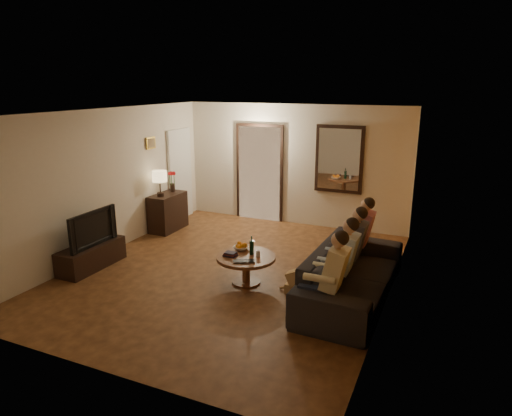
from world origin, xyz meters
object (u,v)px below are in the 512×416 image
at_px(dog, 302,277).
at_px(wine_bottle, 252,245).
at_px(sofa, 352,274).
at_px(coffee_table, 246,269).
at_px(table_lamp, 160,183).
at_px(laptop, 244,262).
at_px(bowl, 242,248).
at_px(dresser, 168,212).
at_px(tv_stand, 92,256).
at_px(person_c, 351,251).
at_px(person_a, 330,283).
at_px(person_d, 359,239).
at_px(tv, 89,228).
at_px(person_b, 341,266).

distance_m(dog, wine_bottle, 0.94).
bearing_deg(sofa, coffee_table, 97.39).
relative_size(table_lamp, sofa, 0.21).
relative_size(sofa, coffee_table, 2.82).
relative_size(wine_bottle, laptop, 0.94).
relative_size(dog, bowl, 2.16).
relative_size(dresser, sofa, 0.34).
height_order(sofa, laptop, sofa).
xyz_separation_m(tv_stand, bowl, (2.47, 0.71, 0.28)).
bearing_deg(coffee_table, dog, -1.25).
bearing_deg(table_lamp, laptop, -33.55).
bearing_deg(sofa, table_lamp, 73.86).
distance_m(dresser, person_c, 4.37).
xyz_separation_m(dresser, tv_stand, (0.00, -2.26, -0.19)).
bearing_deg(dog, dresser, 155.02).
distance_m(person_a, laptop, 1.49).
bearing_deg(person_d, dog, -118.70).
relative_size(table_lamp, laptop, 1.64).
xyz_separation_m(dresser, person_c, (4.17, -1.31, 0.21)).
distance_m(table_lamp, person_a, 4.78).
height_order(dresser, tv_stand, dresser).
bearing_deg(wine_bottle, person_a, -30.05).
distance_m(table_lamp, coffee_table, 3.18).
height_order(tv_stand, sofa, sofa).
relative_size(person_a, person_d, 1.00).
distance_m(person_d, dog, 1.27).
distance_m(tv, bowl, 2.58).
xyz_separation_m(sofa, coffee_table, (-1.61, -0.15, -0.15)).
height_order(coffee_table, wine_bottle, wine_bottle).
distance_m(tv, person_a, 4.18).
distance_m(sofa, wine_bottle, 1.58).
bearing_deg(dresser, person_c, -17.48).
height_order(table_lamp, tv_stand, table_lamp).
bearing_deg(bowl, dog, -12.27).
height_order(tv, person_b, person_b).
bearing_deg(dog, coffee_table, -179.70).
bearing_deg(tv_stand, wine_bottle, 12.33).
relative_size(tv, bowl, 3.99).
bearing_deg(person_d, laptop, -136.62).
distance_m(person_c, wine_bottle, 1.50).
relative_size(tv, person_d, 0.86).
relative_size(person_c, bowl, 4.63).
xyz_separation_m(person_b, dog, (-0.59, 0.13, -0.32)).
relative_size(tv_stand, dog, 2.17).
distance_m(sofa, bowl, 1.80).
bearing_deg(laptop, tv, 157.64).
xyz_separation_m(dresser, coffee_table, (2.65, -1.77, -0.16)).
distance_m(person_c, coffee_table, 1.62).
bearing_deg(dog, person_d, 62.86).
relative_size(bowl, wine_bottle, 0.84).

